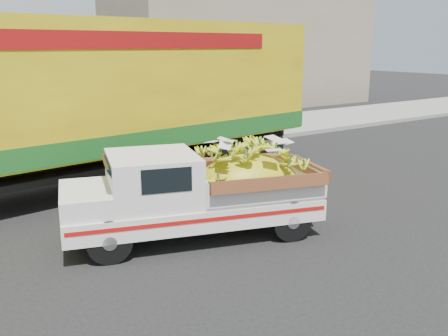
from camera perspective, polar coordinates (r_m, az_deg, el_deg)
ground at (r=8.63m, az=-14.95°, el=-8.78°), size 100.00×100.00×0.00m
curb at (r=13.98m, az=-23.06°, el=-0.37°), size 60.00×0.25×0.15m
building_right at (r=27.82m, az=2.09°, el=13.41°), size 14.00×6.00×6.00m
pickup_truck at (r=8.64m, az=-1.46°, el=-2.54°), size 4.59×2.76×1.52m
semi_trailer at (r=11.65m, az=-15.04°, el=7.85°), size 12.04×3.99×3.80m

